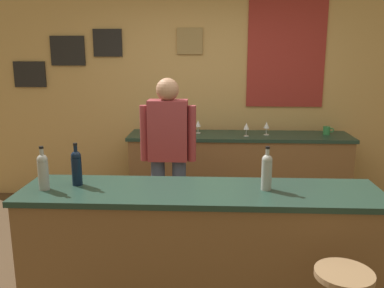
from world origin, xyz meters
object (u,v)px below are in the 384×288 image
Objects in this scene: wine_glass_b at (246,127)px; wine_glass_c at (266,126)px; wine_glass_a at (198,124)px; bartender at (168,152)px; coffee_mug at (327,130)px; wine_bottle_b at (77,166)px; wine_bottle_c at (267,171)px; wine_bottle_a at (43,170)px.

wine_glass_c is at bearing 19.69° from wine_glass_b.
wine_glass_b is at bearing -15.25° from wine_glass_a.
bartender reaches higher than coffee_mug.
wine_bottle_b is 1.00× the size of wine_bottle_c.
wine_glass_b is (0.02, 1.93, -0.05)m from wine_bottle_c.
bartender is at bearing 54.91° from wine_bottle_a.
bartender is 5.29× the size of wine_bottle_c.
wine_bottle_b is 1.33m from wine_bottle_c.
bartender reaches higher than wine_glass_c.
wine_bottle_c is (1.53, 0.07, 0.00)m from wine_bottle_a.
wine_bottle_b is at bearing 178.30° from wine_bottle_c.
wine_glass_b is (1.55, 2.00, -0.05)m from wine_bottle_a.
bartender reaches higher than wine_bottle_b.
wine_glass_c is (1.04, 1.02, 0.07)m from bartender.
wine_bottle_b is (0.20, 0.11, 0.00)m from wine_bottle_a.
wine_bottle_a is 1.97× the size of wine_glass_c.
wine_glass_c is at bearing -4.77° from wine_glass_a.
bartender reaches higher than wine_glass_b.
coffee_mug is at bearing 64.89° from wine_bottle_c.
wine_glass_c is at bearing 44.49° from bartender.
bartender is 5.29× the size of wine_bottle_b.
wine_glass_c is (0.80, -0.07, 0.00)m from wine_glass_a.
wine_bottle_a is 3.29m from coffee_mug.
wine_bottle_b reaches higher than wine_glass_a.
bartender is 1.23m from wine_glass_b.
wine_glass_c is at bearing -175.57° from coffee_mug.
wine_glass_a is at bearing 104.54° from wine_bottle_c.
wine_bottle_c is 2.15m from wine_glass_a.
wine_glass_a is at bearing 175.23° from wine_glass_c.
bartender is 1.46m from wine_glass_c.
wine_bottle_c is (1.33, -0.04, 0.00)m from wine_bottle_b.
wine_bottle_a is 1.53m from wine_bottle_c.
bartender is 1.27m from wine_bottle_c.
wine_glass_a and wine_glass_b have the same top height.
wine_bottle_a is at bearing -177.39° from wine_bottle_c.
wine_bottle_b is 1.97× the size of wine_glass_a.
wine_glass_a reaches higher than coffee_mug.
wine_bottle_c is 1.93m from wine_glass_b.
wine_bottle_b reaches higher than wine_glass_b.
coffee_mug is (1.51, -0.01, -0.06)m from wine_glass_a.
coffee_mug is (1.75, 1.08, 0.01)m from bartender.
wine_bottle_c is at bearing 2.61° from wine_bottle_a.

